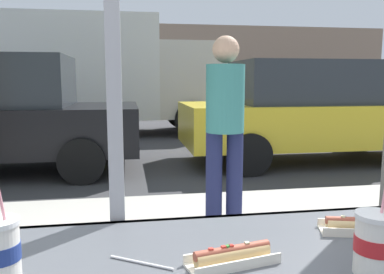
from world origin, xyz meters
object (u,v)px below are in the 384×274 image
at_px(soda_cup_left, 375,243).
at_px(hotdog_tray_far, 232,256).
at_px(box_truck, 75,72).
at_px(hotdog_tray_near, 364,226).
at_px(pedestrian, 225,121).
at_px(parked_car_yellow, 310,111).

xyz_separation_m(soda_cup_left, hotdog_tray_far, (-0.33, 0.11, -0.06)).
bearing_deg(box_truck, hotdog_tray_far, -80.98).
height_order(hotdog_tray_near, box_truck, box_truck).
relative_size(hotdog_tray_far, pedestrian, 0.16).
relative_size(soda_cup_left, pedestrian, 0.19).
bearing_deg(soda_cup_left, hotdog_tray_near, 62.16).
bearing_deg(box_truck, pedestrian, -74.25).
height_order(box_truck, pedestrian, box_truck).
relative_size(soda_cup_left, hotdog_tray_near, 1.12).
height_order(hotdog_tray_near, hotdog_tray_far, same).
bearing_deg(hotdog_tray_near, pedestrian, 87.77).
height_order(parked_car_yellow, box_truck, box_truck).
relative_size(box_truck, pedestrian, 4.49).
bearing_deg(box_truck, hotdog_tray_near, -78.13).
distance_m(box_truck, pedestrian, 7.65).
relative_size(hotdog_tray_far, box_truck, 0.04).
height_order(hotdog_tray_far, parked_car_yellow, parked_car_yellow).
distance_m(soda_cup_left, hotdog_tray_far, 0.36).
bearing_deg(pedestrian, hotdog_tray_far, -103.60).
xyz_separation_m(hotdog_tray_near, hotdog_tray_far, (-0.46, -0.14, 0.00)).
distance_m(hotdog_tray_near, box_truck, 9.69).
bearing_deg(pedestrian, box_truck, 105.75).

